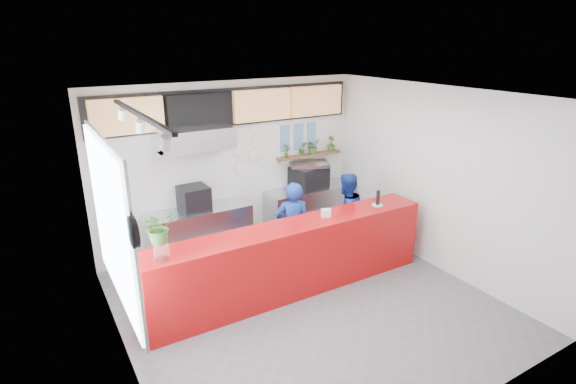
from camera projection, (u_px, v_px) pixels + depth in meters
name	position (u px, v px, depth m)	size (l,w,h in m)	color
floor	(307.00, 303.00, 6.58)	(5.00, 5.00, 0.00)	slate
ceiling	(310.00, 96.00, 5.60)	(5.00, 5.00, 0.00)	silver
wall_back	(232.00, 165.00, 8.12)	(5.00, 5.00, 0.00)	white
wall_left	(116.00, 250.00, 4.87)	(5.00, 5.00, 0.00)	white
wall_right	(436.00, 179.00, 7.30)	(5.00, 5.00, 0.00)	white
service_counter	(293.00, 259.00, 6.72)	(4.50, 0.60, 1.10)	#AE0C0D
cream_band	(230.00, 104.00, 7.75)	(5.00, 0.02, 0.80)	beige
prep_bench	(200.00, 233.00, 7.83)	(1.80, 0.60, 0.90)	#B2B5BA
panini_oven	(194.00, 198.00, 7.58)	(0.47, 0.47, 0.42)	black
extraction_hood	(194.00, 138.00, 7.23)	(1.20, 0.70, 0.35)	#B2B5BA
hood_lip	(195.00, 150.00, 7.30)	(1.20, 0.70, 0.08)	#B2B5BA
right_bench	(310.00, 209.00, 8.94)	(1.80, 0.60, 0.90)	#B2B5BA
espresso_machine	(309.00, 177.00, 8.71)	(0.68, 0.49, 0.44)	black
espresso_tray	(309.00, 164.00, 8.62)	(0.73, 0.50, 0.07)	#A9ADB0
herb_shelf	(309.00, 155.00, 8.81)	(1.40, 0.18, 0.04)	brown
menu_board_far_left	(127.00, 116.00, 6.83)	(1.10, 0.10, 0.55)	tan
menu_board_mid_left	(200.00, 110.00, 7.39)	(1.10, 0.10, 0.55)	black
menu_board_mid_right	(262.00, 105.00, 7.95)	(1.10, 0.10, 0.55)	tan
menu_board_far_right	(316.00, 101.00, 8.52)	(1.10, 0.10, 0.55)	tan
soffit	(231.00, 107.00, 7.74)	(4.80, 0.04, 0.65)	black
window_pane	(111.00, 223.00, 5.07)	(0.04, 2.20, 1.90)	silver
window_frame	(113.00, 223.00, 5.08)	(0.03, 2.30, 2.00)	#B2B5BA
wall_clock_rim	(133.00, 232.00, 3.98)	(0.30, 0.30, 0.05)	black
wall_clock_face	(137.00, 231.00, 4.00)	(0.26, 0.26, 0.02)	white
track_rail	(139.00, 114.00, 4.60)	(0.05, 2.40, 0.04)	black
dec_plate_a	(240.00, 151.00, 8.08)	(0.24, 0.24, 0.03)	silver
dec_plate_b	(255.00, 154.00, 8.26)	(0.24, 0.24, 0.03)	silver
dec_plate_c	(241.00, 167.00, 8.18)	(0.24, 0.24, 0.03)	silver
dec_plate_d	(257.00, 141.00, 8.20)	(0.24, 0.24, 0.03)	silver
photo_frame_a	(285.00, 132.00, 8.47)	(0.20, 0.02, 0.25)	#598CBF
photo_frame_b	(299.00, 130.00, 8.62)	(0.20, 0.02, 0.25)	#598CBF
photo_frame_c	(311.00, 129.00, 8.76)	(0.20, 0.02, 0.25)	#598CBF
photo_frame_d	(285.00, 145.00, 8.55)	(0.20, 0.02, 0.25)	#598CBF
photo_frame_e	(298.00, 143.00, 8.70)	(0.20, 0.02, 0.25)	#598CBF
photo_frame_f	(311.00, 141.00, 8.84)	(0.20, 0.02, 0.25)	#598CBF
staff_center	(292.00, 228.00, 7.23)	(0.57, 0.37, 1.55)	navy
staff_right	(345.00, 215.00, 7.86)	(0.73, 0.57, 1.50)	navy
herb_a	(286.00, 151.00, 8.51)	(0.14, 0.10, 0.27)	#356021
herb_b	(303.00, 148.00, 8.69)	(0.15, 0.12, 0.27)	#356021
herb_c	(313.00, 146.00, 8.80)	(0.27, 0.23, 0.30)	#356021
herb_d	(331.00, 144.00, 9.01)	(0.16, 0.15, 0.29)	#356021
glass_vase	(161.00, 251.00, 5.49)	(0.19, 0.19, 0.23)	silver
basil_vase	(159.00, 227.00, 5.39)	(0.38, 0.33, 0.42)	#356021
napkin_holder	(326.00, 213.00, 6.81)	(0.14, 0.09, 0.13)	silver
white_plate	(377.00, 205.00, 7.29)	(0.18, 0.18, 0.01)	silver
pepper_mill	(378.00, 198.00, 7.25)	(0.06, 0.06, 0.24)	black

